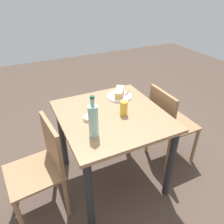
# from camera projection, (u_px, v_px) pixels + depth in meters

# --- Properties ---
(ground_plane) EXTENTS (8.00, 8.00, 0.00)m
(ground_plane) POSITION_uv_depth(u_px,v_px,m) (112.00, 177.00, 2.24)
(ground_plane) COLOR #47382D
(dining_table) EXTENTS (0.90, 0.87, 0.77)m
(dining_table) POSITION_uv_depth(u_px,v_px,m) (112.00, 127.00, 1.90)
(dining_table) COLOR #997251
(dining_table) RESTS_ON ground
(chair_far) EXTENTS (0.40, 0.40, 0.86)m
(chair_far) POSITION_uv_depth(u_px,v_px,m) (168.00, 122.00, 2.21)
(chair_far) COLOR #936B47
(chair_far) RESTS_ON ground
(chair_near) EXTENTS (0.44, 0.44, 0.86)m
(chair_near) POSITION_uv_depth(u_px,v_px,m) (43.00, 165.00, 1.71)
(chair_near) COLOR #936B47
(chair_near) RESTS_ON ground
(plate_near) EXTENTS (0.24, 0.24, 0.01)m
(plate_near) POSITION_uv_depth(u_px,v_px,m) (119.00, 96.00, 2.09)
(plate_near) COLOR white
(plate_near) RESTS_ON dining_table
(baguette_sandwich_near) EXTENTS (0.20, 0.16, 0.07)m
(baguette_sandwich_near) POSITION_uv_depth(u_px,v_px,m) (119.00, 92.00, 2.07)
(baguette_sandwich_near) COLOR #DBB77A
(baguette_sandwich_near) RESTS_ON plate_near
(knife_near) EXTENTS (0.12, 0.14, 0.01)m
(knife_near) POSITION_uv_depth(u_px,v_px,m) (125.00, 95.00, 2.08)
(knife_near) COLOR silver
(knife_near) RESTS_ON plate_near
(water_bottle) EXTENTS (0.07, 0.07, 0.32)m
(water_bottle) POSITION_uv_depth(u_px,v_px,m) (93.00, 121.00, 1.51)
(water_bottle) COLOR #99C6B7
(water_bottle) RESTS_ON dining_table
(beer_glass) EXTENTS (0.06, 0.06, 0.13)m
(beer_glass) POSITION_uv_depth(u_px,v_px,m) (124.00, 108.00, 1.79)
(beer_glass) COLOR gold
(beer_glass) RESTS_ON dining_table
(olive_bowl) EXTENTS (0.09, 0.09, 0.03)m
(olive_bowl) POSITION_uv_depth(u_px,v_px,m) (89.00, 118.00, 1.75)
(olive_bowl) COLOR silver
(olive_bowl) RESTS_ON dining_table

